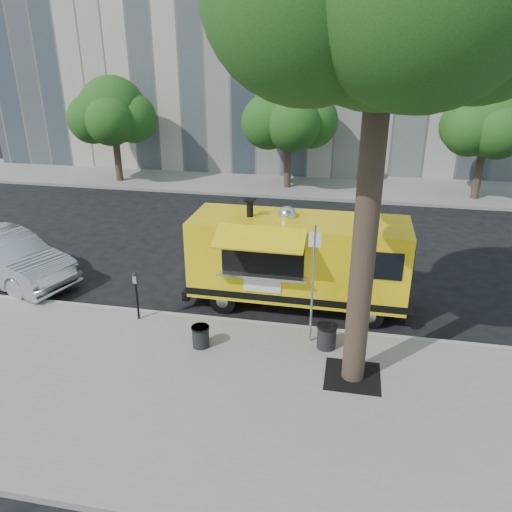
{
  "coord_description": "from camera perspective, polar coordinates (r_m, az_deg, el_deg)",
  "views": [
    {
      "loc": [
        2.28,
        -12.05,
        6.81
      ],
      "look_at": [
        -0.1,
        0.0,
        1.63
      ],
      "focal_mm": 35.0,
      "sensor_mm": 36.0,
      "label": 1
    }
  ],
  "objects": [
    {
      "name": "far_tree_a",
      "position": [
        27.45,
        -16.07,
        15.68
      ],
      "size": [
        3.42,
        3.42,
        5.36
      ],
      "color": "#33261C",
      "rests_on": "far_sidewalk"
    },
    {
      "name": "sign_post",
      "position": [
        11.64,
        6.53,
        -2.52
      ],
      "size": [
        0.28,
        0.06,
        3.0
      ],
      "color": "silver",
      "rests_on": "sidewalk"
    },
    {
      "name": "food_truck",
      "position": [
        13.71,
        4.68,
        -0.35
      ],
      "size": [
        6.19,
        2.85,
        3.03
      ],
      "rotation": [
        0.0,
        0.0,
        -0.01
      ],
      "color": "yellow",
      "rests_on": "ground"
    },
    {
      "name": "sidewalk",
      "position": [
        10.75,
        -3.75,
        -16.0
      ],
      "size": [
        60.0,
        6.0,
        0.15
      ],
      "primitive_type": "cube",
      "color": "gray",
      "rests_on": "ground"
    },
    {
      "name": "far_tree_b",
      "position": [
        25.15,
        3.77,
        16.03
      ],
      "size": [
        3.6,
        3.6,
        5.5
      ],
      "color": "#33261C",
      "rests_on": "far_sidewalk"
    },
    {
      "name": "trash_bin_left",
      "position": [
        12.12,
        -6.35,
        -9.04
      ],
      "size": [
        0.44,
        0.44,
        0.53
      ],
      "color": "black",
      "rests_on": "sidewalk"
    },
    {
      "name": "tree_well",
      "position": [
        11.4,
        10.95,
        -13.32
      ],
      "size": [
        1.2,
        1.2,
        0.02
      ],
      "primitive_type": "cube",
      "color": "black",
      "rests_on": "sidewalk"
    },
    {
      "name": "curb",
      "position": [
        13.2,
        -0.34,
        -7.8
      ],
      "size": [
        60.0,
        0.14,
        0.16
      ],
      "primitive_type": "cube",
      "color": "#999993",
      "rests_on": "ground"
    },
    {
      "name": "trash_bin_right",
      "position": [
        12.1,
        8.08,
        -8.99
      ],
      "size": [
        0.49,
        0.49,
        0.59
      ],
      "color": "black",
      "rests_on": "sidewalk"
    },
    {
      "name": "far_tree_c",
      "position": [
        25.3,
        24.94,
        13.82
      ],
      "size": [
        3.24,
        3.24,
        5.21
      ],
      "color": "#33261C",
      "rests_on": "far_sidewalk"
    },
    {
      "name": "ground",
      "position": [
        14.03,
        0.42,
        -6.16
      ],
      "size": [
        120.0,
        120.0,
        0.0
      ],
      "primitive_type": "plane",
      "color": "black",
      "rests_on": "ground"
    },
    {
      "name": "parking_meter",
      "position": [
        13.29,
        -13.54,
        -3.84
      ],
      "size": [
        0.11,
        0.11,
        1.33
      ],
      "color": "black",
      "rests_on": "sidewalk"
    },
    {
      "name": "sedan",
      "position": [
        17.15,
        -26.68,
        -0.23
      ],
      "size": [
        5.09,
        3.11,
        1.58
      ],
      "primitive_type": "imported",
      "rotation": [
        0.0,
        0.0,
        1.25
      ],
      "color": "#B0B1B7",
      "rests_on": "ground"
    },
    {
      "name": "far_sidewalk",
      "position": [
        26.53,
        5.96,
        8.04
      ],
      "size": [
        60.0,
        5.0,
        0.15
      ],
      "primitive_type": "cube",
      "color": "gray",
      "rests_on": "ground"
    }
  ]
}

